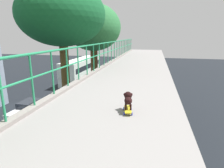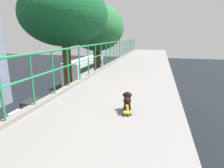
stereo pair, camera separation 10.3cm
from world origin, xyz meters
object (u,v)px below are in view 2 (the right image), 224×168
object	(u,v)px
car_white_sixth	(32,108)
toy_skateboard	(127,110)
car_green_fifth	(43,130)
city_bus	(85,69)
small_dog	(127,99)

from	to	relation	value
car_white_sixth	toy_skateboard	size ratio (longest dim) A/B	8.84
car_green_fifth	city_bus	size ratio (longest dim) A/B	0.38
car_white_sixth	car_green_fifth	bearing A→B (deg)	-45.23
car_green_fifth	car_white_sixth	bearing A→B (deg)	134.77
car_green_fifth	car_white_sixth	xyz separation A→B (m)	(-3.43, 3.46, -0.06)
small_dog	car_white_sixth	bearing A→B (deg)	136.10
city_bus	toy_skateboard	xyz separation A→B (m)	(10.45, -23.39, 3.52)
city_bus	small_dog	bearing A→B (deg)	-65.86
car_white_sixth	toy_skateboard	bearing A→B (deg)	-44.11
toy_skateboard	small_dog	world-z (taller)	small_dog
city_bus	car_white_sixth	bearing A→B (deg)	-89.20
car_white_sixth	toy_skateboard	xyz separation A→B (m)	(10.26, -9.95, 4.86)
car_white_sixth	small_dog	xyz separation A→B (m)	(10.25, -9.87, 5.08)
car_green_fifth	city_bus	distance (m)	17.32
car_green_fifth	toy_skateboard	distance (m)	10.58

